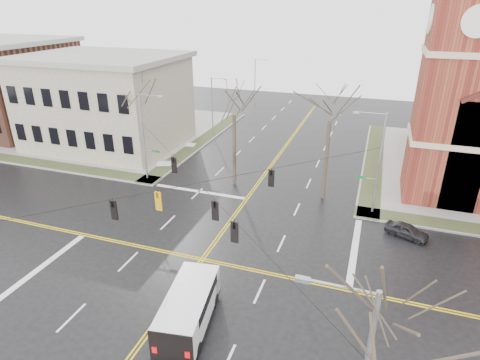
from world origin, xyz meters
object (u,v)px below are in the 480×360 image
(tree_nw_near, at_px, (234,110))
(tree_ne, at_px, (330,115))
(streetlight_north_a, at_px, (213,104))
(parked_car_a, at_px, (407,231))
(cargo_van, at_px, (190,305))
(signal_pole_ne, at_px, (377,161))
(tree_nw_far, at_px, (137,99))
(signal_pole_nw, at_px, (145,135))
(streetlight_north_b, at_px, (256,80))

(tree_nw_near, distance_m, tree_ne, 9.20)
(streetlight_north_a, distance_m, tree_ne, 23.30)
(parked_car_a, bearing_deg, tree_ne, 78.98)
(cargo_van, distance_m, parked_car_a, 18.87)
(signal_pole_ne, distance_m, parked_car_a, 6.19)
(streetlight_north_a, xyz_separation_m, tree_nw_near, (8.34, -14.51, 3.30))
(parked_car_a, relative_size, tree_nw_far, 0.30)
(tree_nw_far, height_order, tree_nw_near, tree_nw_far)
(tree_ne, bearing_deg, signal_pole_nw, -175.01)
(cargo_van, bearing_deg, streetlight_north_b, 94.46)
(signal_pole_nw, bearing_deg, tree_ne, 4.99)
(signal_pole_nw, xyz_separation_m, tree_nw_near, (9.00, 1.99, 2.82))
(cargo_van, distance_m, tree_ne, 20.88)
(streetlight_north_b, xyz_separation_m, cargo_van, (12.61, -54.04, -3.11))
(tree_nw_far, relative_size, tree_nw_near, 1.03)
(tree_nw_far, height_order, tree_ne, tree_ne)
(signal_pole_ne, relative_size, tree_ne, 0.80)
(signal_pole_nw, height_order, tree_ne, tree_ne)
(streetlight_north_a, relative_size, cargo_van, 1.26)
(streetlight_north_b, relative_size, cargo_van, 1.26)
(tree_nw_near, height_order, tree_ne, tree_ne)
(parked_car_a, distance_m, tree_nw_far, 29.10)
(tree_nw_near, bearing_deg, streetlight_north_a, 119.87)
(signal_pole_ne, relative_size, streetlight_north_a, 1.12)
(streetlight_north_a, relative_size, parked_car_a, 2.39)
(parked_car_a, xyz_separation_m, tree_nw_far, (-27.58, 5.60, 7.40))
(signal_pole_ne, bearing_deg, parked_car_a, -47.90)
(parked_car_a, bearing_deg, streetlight_north_a, 73.79)
(tree_nw_far, distance_m, tree_ne, 20.21)
(streetlight_north_a, height_order, tree_ne, tree_ne)
(tree_nw_far, distance_m, tree_nw_near, 11.01)
(signal_pole_ne, distance_m, signal_pole_nw, 22.64)
(signal_pole_nw, height_order, tree_nw_far, tree_nw_far)
(cargo_van, relative_size, parked_car_a, 1.89)
(tree_nw_far, bearing_deg, streetlight_north_a, 79.31)
(parked_car_a, height_order, tree_ne, tree_ne)
(cargo_van, xyz_separation_m, tree_nw_far, (-15.28, 19.89, 6.61))
(tree_ne, bearing_deg, tree_nw_near, 177.52)
(signal_pole_nw, distance_m, tree_ne, 18.54)
(signal_pole_nw, relative_size, streetlight_north_a, 1.12)
(signal_pole_nw, bearing_deg, cargo_van, -52.86)
(cargo_van, bearing_deg, signal_pole_ne, 53.23)
(streetlight_north_b, xyz_separation_m, tree_ne, (17.52, -34.91, 3.69))
(streetlight_north_b, relative_size, tree_ne, 0.71)
(streetlight_north_a, bearing_deg, tree_nw_far, -100.69)
(signal_pole_nw, bearing_deg, streetlight_north_a, 87.68)
(streetlight_north_a, relative_size, tree_nw_far, 0.73)
(cargo_van, xyz_separation_m, tree_ne, (4.91, 19.13, 6.80))
(signal_pole_ne, height_order, cargo_van, signal_pole_ne)
(streetlight_north_a, height_order, parked_car_a, streetlight_north_a)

